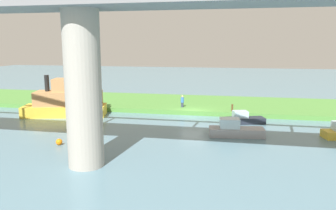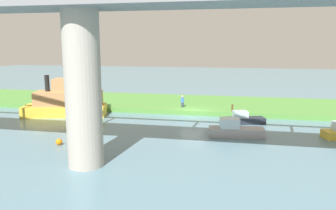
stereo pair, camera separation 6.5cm
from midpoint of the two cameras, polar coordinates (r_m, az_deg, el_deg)
name	(u,v)px [view 2 (the right image)]	position (r m, az deg, el deg)	size (l,w,h in m)	color
ground_plane	(192,115)	(37.10, 4.21, -1.80)	(160.00, 160.00, 0.00)	slate
grassy_bank	(199,104)	(42.89, 5.29, 0.17)	(80.00, 12.00, 0.50)	#4C8438
bridge_pylon	(83,90)	(21.48, -14.19, 2.46)	(2.27, 2.27, 9.84)	#9E998E
bridge_span	(79,0)	(21.47, -14.83, 16.93)	(62.97, 4.30, 3.25)	slate
person_on_bank	(182,101)	(39.12, 2.53, 0.64)	(0.50, 0.50, 1.39)	#2D334C
mooring_post	(232,108)	(37.39, 10.96, -0.47)	(0.20, 0.20, 0.78)	brown
riverboat_paddlewheel	(67,101)	(38.22, -16.73, 0.70)	(9.26, 5.06, 4.50)	gold
motorboat_white	(235,130)	(29.18, 11.36, -4.18)	(4.79, 2.18, 1.54)	#99999E
motorboat_red	(244,119)	(34.03, 12.86, -2.34)	(4.07, 2.47, 1.28)	#1E232D
marker_buoy	(59,142)	(27.56, -18.02, -5.99)	(0.50, 0.50, 0.50)	orange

